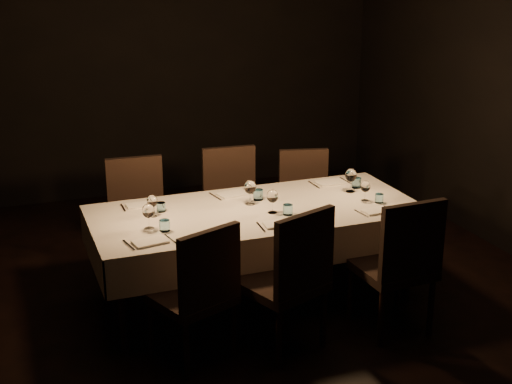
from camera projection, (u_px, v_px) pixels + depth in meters
name	position (u px, v px, depth m)	size (l,w,h in m)	color
room	(256.00, 115.00, 5.23)	(5.01, 6.01, 3.01)	black
dining_table	(256.00, 218.00, 5.49)	(2.52, 1.12, 0.76)	black
chair_near_left	(199.00, 289.00, 4.65)	(0.61, 0.61, 0.99)	black
place_setting_near_left	(153.00, 224.00, 4.97)	(0.36, 0.41, 0.19)	silver
chair_near_center	(290.00, 275.00, 4.78)	(0.65, 0.65, 1.05)	black
place_setting_near_center	(278.00, 208.00, 5.28)	(0.34, 0.41, 0.19)	silver
chair_near_right	(400.00, 261.00, 5.02)	(0.52, 0.52, 1.04)	black
place_setting_near_right	(372.00, 197.00, 5.55)	(0.31, 0.39, 0.17)	silver
chair_far_left	(138.00, 212.00, 6.04)	(0.51, 0.51, 0.99)	black
place_setting_far_left	(150.00, 204.00, 5.38)	(0.30, 0.39, 0.17)	silver
chair_far_center	(233.00, 200.00, 6.34)	(0.52, 0.52, 1.00)	black
place_setting_far_center	(247.00, 191.00, 5.63)	(0.37, 0.42, 0.20)	silver
chair_far_right	(305.00, 197.00, 6.49)	(0.54, 0.54, 0.94)	black
place_setting_far_right	(346.00, 179.00, 5.93)	(0.36, 0.42, 0.20)	silver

